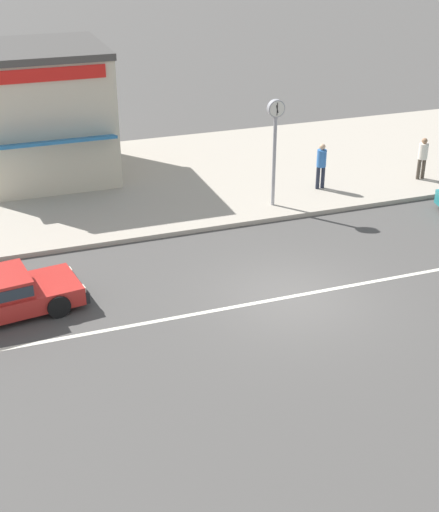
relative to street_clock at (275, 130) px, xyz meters
name	(u,v)px	position (x,y,z in m)	size (l,w,h in m)	color
ground_plane	(291,297)	(-2.00, -5.82, -2.77)	(160.00, 160.00, 0.00)	#4C4947
lane_centre_stripe	(291,297)	(-2.00, -5.82, -2.77)	(50.40, 0.14, 0.01)	silver
kerb_strip	(183,176)	(-2.00, 3.95, -2.70)	(68.00, 10.00, 0.15)	#ADA393
street_clock	(275,130)	(0.00, 0.00, 0.00)	(0.57, 0.22, 3.63)	#9E9EA3
pedestrian_near_clock	(423,155)	(6.26, 0.52, -1.71)	(0.34, 0.34, 1.57)	#4C4238
pedestrian_mid_kerb	(321,163)	(2.25, 0.88, -1.65)	(0.34, 0.34, 1.67)	#232838
shopfront_corner_warung	(42,112)	(-6.80, 5.80, -0.23)	(4.77, 5.74, 4.78)	beige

